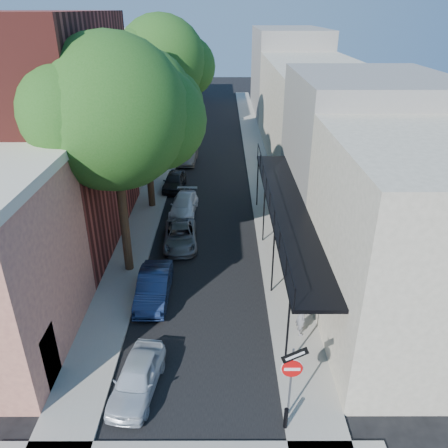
{
  "coord_description": "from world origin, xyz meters",
  "views": [
    {
      "loc": [
        1.03,
        -9.09,
        12.13
      ],
      "look_at": [
        1.06,
        9.7,
        2.8
      ],
      "focal_mm": 35.0,
      "sensor_mm": 36.0,
      "label": 1
    }
  ],
  "objects_px": {
    "oak_far": "(168,63)",
    "parked_car_e": "(174,181)",
    "parked_car_c": "(180,236)",
    "sign_post": "(292,371)",
    "parked_car_b": "(154,287)",
    "bollard": "(286,418)",
    "parked_car_a": "(137,378)",
    "parked_car_f": "(188,156)",
    "oak_mid": "(151,100)",
    "pedestrian": "(301,316)",
    "parked_car_d": "(184,205)",
    "oak_near": "(124,115)"
  },
  "relations": [
    {
      "from": "bollard",
      "to": "parked_car_a",
      "type": "distance_m",
      "value": 5.24
    },
    {
      "from": "oak_near",
      "to": "parked_car_a",
      "type": "height_order",
      "value": "oak_near"
    },
    {
      "from": "oak_far",
      "to": "parked_car_f",
      "type": "xyz_separation_m",
      "value": [
        1.35,
        0.12,
        -7.61
      ]
    },
    {
      "from": "parked_car_f",
      "to": "bollard",
      "type": "bearing_deg",
      "value": -77.4
    },
    {
      "from": "oak_near",
      "to": "oak_mid",
      "type": "bearing_deg",
      "value": 90.37
    },
    {
      "from": "parked_car_b",
      "to": "parked_car_e",
      "type": "distance_m",
      "value": 13.71
    },
    {
      "from": "sign_post",
      "to": "parked_car_c",
      "type": "bearing_deg",
      "value": 111.28
    },
    {
      "from": "bollard",
      "to": "oak_far",
      "type": "xyz_separation_m",
      "value": [
        -6.35,
        26.77,
        7.74
      ]
    },
    {
      "from": "bollard",
      "to": "parked_car_b",
      "type": "bearing_deg",
      "value": 126.16
    },
    {
      "from": "oak_mid",
      "to": "oak_far",
      "type": "bearing_deg",
      "value": 89.59
    },
    {
      "from": "pedestrian",
      "to": "parked_car_a",
      "type": "bearing_deg",
      "value": 112.2
    },
    {
      "from": "sign_post",
      "to": "parked_car_b",
      "type": "height_order",
      "value": "sign_post"
    },
    {
      "from": "bollard",
      "to": "parked_car_b",
      "type": "distance_m",
      "value": 8.75
    },
    {
      "from": "parked_car_c",
      "to": "parked_car_e",
      "type": "height_order",
      "value": "parked_car_e"
    },
    {
      "from": "bollard",
      "to": "oak_mid",
      "type": "bearing_deg",
      "value": 109.9
    },
    {
      "from": "parked_car_e",
      "to": "parked_car_b",
      "type": "bearing_deg",
      "value": -85.21
    },
    {
      "from": "parked_car_d",
      "to": "parked_car_f",
      "type": "relative_size",
      "value": 1.02
    },
    {
      "from": "parked_car_c",
      "to": "parked_car_e",
      "type": "relative_size",
      "value": 1.09
    },
    {
      "from": "parked_car_a",
      "to": "parked_car_f",
      "type": "xyz_separation_m",
      "value": [
        -0.03,
        25.27,
        0.05
      ]
    },
    {
      "from": "parked_car_e",
      "to": "oak_near",
      "type": "bearing_deg",
      "value": -91.02
    },
    {
      "from": "pedestrian",
      "to": "parked_car_d",
      "type": "bearing_deg",
      "value": 22.64
    },
    {
      "from": "bollard",
      "to": "parked_car_c",
      "type": "xyz_separation_m",
      "value": [
        -4.4,
        12.17,
        0.04
      ]
    },
    {
      "from": "parked_car_a",
      "to": "parked_car_f",
      "type": "relative_size",
      "value": 0.88
    },
    {
      "from": "parked_car_b",
      "to": "parked_car_f",
      "type": "height_order",
      "value": "parked_car_b"
    },
    {
      "from": "oak_far",
      "to": "parked_car_e",
      "type": "bearing_deg",
      "value": -82.83
    },
    {
      "from": "parked_car_c",
      "to": "parked_car_e",
      "type": "xyz_separation_m",
      "value": [
        -1.2,
        8.6,
        0.07
      ]
    },
    {
      "from": "sign_post",
      "to": "oak_far",
      "type": "distance_m",
      "value": 27.8
    },
    {
      "from": "parked_car_e",
      "to": "parked_car_f",
      "type": "distance_m",
      "value": 6.15
    },
    {
      "from": "bollard",
      "to": "parked_car_f",
      "type": "height_order",
      "value": "parked_car_f"
    },
    {
      "from": "sign_post",
      "to": "parked_car_e",
      "type": "bearing_deg",
      "value": 105.84
    },
    {
      "from": "oak_mid",
      "to": "oak_far",
      "type": "relative_size",
      "value": 0.86
    },
    {
      "from": "sign_post",
      "to": "parked_car_a",
      "type": "xyz_separation_m",
      "value": [
        -5.14,
        1.15,
        -1.45
      ]
    },
    {
      "from": "parked_car_d",
      "to": "parked_car_e",
      "type": "distance_m",
      "value": 4.43
    },
    {
      "from": "parked_car_f",
      "to": "pedestrian",
      "type": "bearing_deg",
      "value": -72.47
    },
    {
      "from": "oak_near",
      "to": "parked_car_b",
      "type": "xyz_separation_m",
      "value": [
        1.2,
        -2.7,
        -7.23
      ]
    },
    {
      "from": "bollard",
      "to": "pedestrian",
      "type": "bearing_deg",
      "value": 75.29
    },
    {
      "from": "oak_mid",
      "to": "parked_car_a",
      "type": "height_order",
      "value": "oak_mid"
    },
    {
      "from": "parked_car_a",
      "to": "parked_car_c",
      "type": "relative_size",
      "value": 0.87
    },
    {
      "from": "oak_near",
      "to": "parked_car_d",
      "type": "distance_m",
      "value": 10.08
    },
    {
      "from": "parked_car_a",
      "to": "bollard",
      "type": "bearing_deg",
      "value": -10.52
    },
    {
      "from": "parked_car_b",
      "to": "oak_near",
      "type": "bearing_deg",
      "value": 113.82
    },
    {
      "from": "bollard",
      "to": "oak_mid",
      "type": "xyz_separation_m",
      "value": [
        -6.42,
        17.73,
        6.54
      ]
    },
    {
      "from": "oak_near",
      "to": "sign_post",
      "type": "bearing_deg",
      "value": -54.91
    },
    {
      "from": "oak_mid",
      "to": "parked_car_f",
      "type": "height_order",
      "value": "oak_mid"
    },
    {
      "from": "sign_post",
      "to": "parked_car_c",
      "type": "height_order",
      "value": "sign_post"
    },
    {
      "from": "oak_near",
      "to": "parked_car_c",
      "type": "height_order",
      "value": "oak_near"
    },
    {
      "from": "oak_far",
      "to": "oak_mid",
      "type": "bearing_deg",
      "value": -90.41
    },
    {
      "from": "oak_mid",
      "to": "oak_far",
      "type": "height_order",
      "value": "oak_far"
    },
    {
      "from": "parked_car_b",
      "to": "pedestrian",
      "type": "relative_size",
      "value": 2.31
    },
    {
      "from": "parked_car_f",
      "to": "parked_car_e",
      "type": "bearing_deg",
      "value": -93.47
    }
  ]
}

